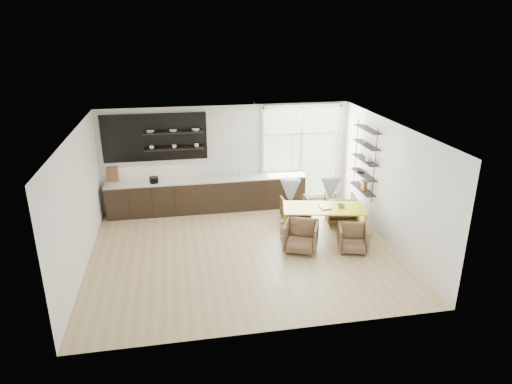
# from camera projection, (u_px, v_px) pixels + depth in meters

# --- Properties ---
(room) EXTENTS (7.02, 6.01, 2.91)m
(room) POSITION_uv_depth(u_px,v_px,m) (260.00, 176.00, 11.25)
(room) COLOR tan
(room) RESTS_ON ground
(kitchen_run) EXTENTS (5.54, 0.69, 2.75)m
(kitchen_run) POSITION_uv_depth(u_px,v_px,m) (204.00, 190.00, 12.80)
(kitchen_run) COLOR black
(kitchen_run) RESTS_ON ground
(right_shelving) EXTENTS (0.26, 1.22, 1.90)m
(right_shelving) POSITION_uv_depth(u_px,v_px,m) (365.00, 162.00, 11.72)
(right_shelving) COLOR black
(right_shelving) RESTS_ON ground
(dining_table) EXTENTS (2.15, 1.30, 0.73)m
(dining_table) POSITION_uv_depth(u_px,v_px,m) (324.00, 209.00, 11.26)
(dining_table) COLOR #D2CC15
(dining_table) RESTS_ON ground
(armchair_back_left) EXTENTS (0.71, 0.73, 0.65)m
(armchair_back_left) POSITION_uv_depth(u_px,v_px,m) (295.00, 209.00, 12.19)
(armchair_back_left) COLOR brown
(armchair_back_left) RESTS_ON ground
(armchair_back_right) EXTENTS (0.89, 0.91, 0.73)m
(armchair_back_right) POSITION_uv_depth(u_px,v_px,m) (340.00, 209.00, 12.14)
(armchair_back_right) COLOR brown
(armchair_back_right) RESTS_ON ground
(armchair_front_left) EXTENTS (0.99, 1.01, 0.70)m
(armchair_front_left) POSITION_uv_depth(u_px,v_px,m) (301.00, 236.00, 10.58)
(armchair_front_left) COLOR brown
(armchair_front_left) RESTS_ON ground
(armchair_front_right) EXTENTS (0.81, 0.83, 0.62)m
(armchair_front_right) POSITION_uv_depth(u_px,v_px,m) (353.00, 238.00, 10.58)
(armchair_front_right) COLOR brown
(armchair_front_right) RESTS_ON ground
(wire_stool) EXTENTS (0.35, 0.35, 0.44)m
(wire_stool) POSITION_uv_depth(u_px,v_px,m) (287.00, 227.00, 11.23)
(wire_stool) COLOR black
(wire_stool) RESTS_ON ground
(table_book) EXTENTS (0.26, 0.35, 0.03)m
(table_book) POSITION_uv_depth(u_px,v_px,m) (320.00, 207.00, 11.22)
(table_book) COLOR white
(table_book) RESTS_ON dining_table
(table_bowl) EXTENTS (0.21, 0.21, 0.06)m
(table_bowl) POSITION_uv_depth(u_px,v_px,m) (342.00, 206.00, 11.26)
(table_bowl) COLOR #578C53
(table_bowl) RESTS_ON dining_table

